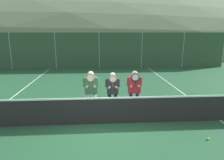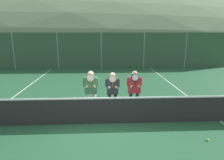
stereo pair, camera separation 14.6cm
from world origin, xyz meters
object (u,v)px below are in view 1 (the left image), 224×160
at_px(player_center_left, 113,89).
at_px(car_far_left, 25,55).
at_px(car_center, 123,54).
at_px(car_left_of_center, 74,55).
at_px(player_leftmost, 91,88).
at_px(player_center_right, 134,88).
at_px(tennis_ball_on_court, 209,139).

height_order(player_center_left, car_far_left, car_far_left).
bearing_deg(car_far_left, car_center, 0.91).
bearing_deg(car_left_of_center, player_center_left, -76.91).
distance_m(player_leftmost, car_center, 13.86).
xyz_separation_m(player_center_right, car_left_of_center, (-4.01, 13.50, -0.15)).
bearing_deg(player_center_right, car_left_of_center, 106.53).
distance_m(player_leftmost, tennis_ball_on_court, 4.45).
relative_size(player_leftmost, car_far_left, 0.42).
xyz_separation_m(car_far_left, car_left_of_center, (4.92, 0.10, -0.06)).
distance_m(player_center_left, tennis_ball_on_court, 3.75).
distance_m(car_left_of_center, tennis_ball_on_court, 16.90).
relative_size(car_center, tennis_ball_on_court, 70.34).
height_order(car_left_of_center, car_center, car_left_of_center).
relative_size(car_left_of_center, tennis_ball_on_court, 61.09).
distance_m(player_center_right, car_center, 13.62).
height_order(player_center_left, player_center_right, player_center_right).
xyz_separation_m(player_center_right, car_center, (1.21, 13.56, -0.16)).
height_order(player_center_right, tennis_ball_on_court, player_center_right).
height_order(player_center_left, car_left_of_center, car_left_of_center).
relative_size(car_far_left, car_left_of_center, 1.01).
height_order(player_leftmost, car_left_of_center, car_left_of_center).
distance_m(player_center_left, player_center_right, 0.87).
relative_size(player_center_left, car_left_of_center, 0.41).
distance_m(player_center_left, car_far_left, 15.62).
xyz_separation_m(car_center, tennis_ball_on_court, (0.72, -15.86, -0.86)).
xyz_separation_m(car_left_of_center, car_center, (5.22, 0.06, -0.01)).
distance_m(car_center, tennis_ball_on_court, 15.90).
bearing_deg(car_left_of_center, car_center, 0.67).
distance_m(player_leftmost, car_left_of_center, 13.67).
bearing_deg(car_center, player_center_left, -98.72).
height_order(player_center_right, car_far_left, car_far_left).
bearing_deg(tennis_ball_on_court, car_far_left, 124.67).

